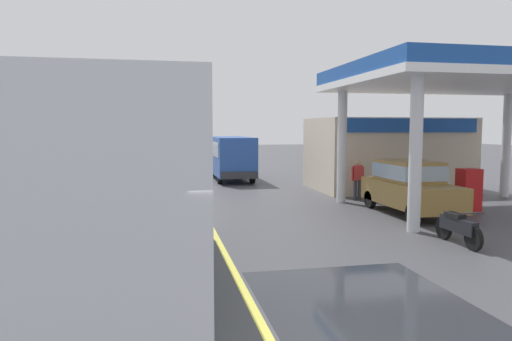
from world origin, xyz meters
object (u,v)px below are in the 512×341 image
coach_bus_main (109,196)px  pedestrian_near_pump (358,177)px  motorcycle_parked_forecourt (458,227)px  minibus_opposing_lane (231,154)px  car_at_pump (409,185)px

coach_bus_main → pedestrian_near_pump: 12.69m
motorcycle_parked_forecourt → pedestrian_near_pump: bearing=85.6°
minibus_opposing_lane → car_at_pump: bearing=-70.1°
coach_bus_main → motorcycle_parked_forecourt: bearing=12.0°
car_at_pump → pedestrian_near_pump: (-0.42, 3.31, -0.08)m
car_at_pump → minibus_opposing_lane: minibus_opposing_lane is taller
motorcycle_parked_forecourt → car_at_pump: bearing=76.3°
pedestrian_near_pump → minibus_opposing_lane: bearing=114.3°
motorcycle_parked_forecourt → pedestrian_near_pump: (0.57, 7.41, 0.49)m
minibus_opposing_lane → pedestrian_near_pump: 9.57m
car_at_pump → minibus_opposing_lane: 12.79m
minibus_opposing_lane → pedestrian_near_pump: bearing=-65.7°
coach_bus_main → minibus_opposing_lane: coach_bus_main is taller
car_at_pump → coach_bus_main: bearing=-147.5°
coach_bus_main → minibus_opposing_lane: size_ratio=1.80×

